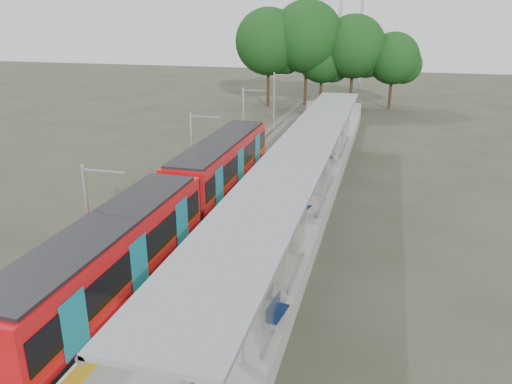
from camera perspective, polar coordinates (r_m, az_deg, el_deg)
trackbed at (r=33.97m, az=-3.68°, el=0.38°), size 3.00×70.00×0.24m
platform at (r=32.76m, az=3.79°, el=0.35°), size 6.00×50.00×1.00m
tactile_strip at (r=33.14m, az=-0.52°, el=1.56°), size 0.60×50.00×0.02m
end_fence at (r=56.47m, az=8.84°, el=9.53°), size 6.00×0.10×1.20m
train at (r=26.69m, az=-8.88°, el=-0.89°), size 2.74×27.60×3.62m
canopy at (r=27.81m, az=5.68°, el=4.75°), size 3.27×38.00×3.66m
tree_cluster at (r=64.46m, az=7.15°, el=16.35°), size 22.40×9.76×13.10m
catenary_masts at (r=32.83m, az=-7.19°, el=4.68°), size 2.08×48.16×5.40m
bench_near at (r=18.00m, az=2.28°, el=-13.47°), size 0.59×1.37×0.91m
bench_mid at (r=26.89m, az=5.22°, el=-1.80°), size 0.77×1.48×0.97m
bench_far at (r=37.29m, az=8.23°, el=4.21°), size 0.82×1.46×0.96m
info_pillar_near at (r=20.40m, az=1.60°, el=-7.98°), size 0.44×0.44×1.96m
info_pillar_far at (r=38.40m, az=6.75°, el=5.01°), size 0.36×0.36×1.59m
litter_bin at (r=24.16m, az=2.65°, el=-4.29°), size 0.65×0.65×1.03m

